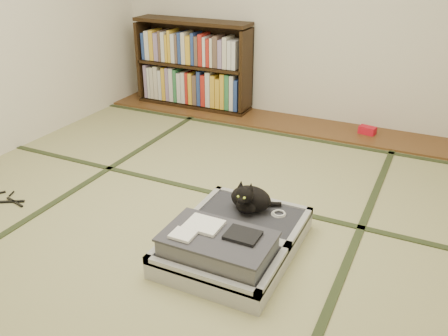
% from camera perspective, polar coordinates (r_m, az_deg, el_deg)
% --- Properties ---
extents(floor, '(4.50, 4.50, 0.00)m').
position_cam_1_polar(floor, '(3.12, -3.65, -6.49)').
color(floor, tan).
rests_on(floor, ground).
extents(wood_strip, '(4.00, 0.50, 0.02)m').
position_cam_1_polar(wood_strip, '(4.78, 8.13, 5.29)').
color(wood_strip, brown).
rests_on(wood_strip, ground).
extents(red_item, '(0.16, 0.12, 0.07)m').
position_cam_1_polar(red_item, '(4.64, 16.86, 4.38)').
color(red_item, red).
rests_on(red_item, wood_strip).
extents(tatami_borders, '(4.00, 4.50, 0.01)m').
position_cam_1_polar(tatami_borders, '(3.50, 0.29, -2.55)').
color(tatami_borders, '#2D381E').
rests_on(tatami_borders, ground).
extents(bookcase, '(1.26, 0.29, 0.92)m').
position_cam_1_polar(bookcase, '(5.15, -3.74, 12.14)').
color(bookcase, black).
rests_on(bookcase, wood_strip).
extents(suitcase, '(0.67, 0.90, 0.26)m').
position_cam_1_polar(suitcase, '(2.77, 0.95, -8.81)').
color(suitcase, '#AFAFB4').
rests_on(suitcase, floor).
extents(cat, '(0.30, 0.30, 0.24)m').
position_cam_1_polar(cat, '(2.94, 3.10, -3.75)').
color(cat, black).
rests_on(cat, suitcase).
extents(cable_coil, '(0.09, 0.09, 0.02)m').
position_cam_1_polar(cable_coil, '(2.95, 6.59, -5.48)').
color(cable_coil, white).
rests_on(cable_coil, suitcase).
extents(hanger, '(0.39, 0.28, 0.01)m').
position_cam_1_polar(hanger, '(3.70, -25.38, -3.51)').
color(hanger, black).
rests_on(hanger, floor).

